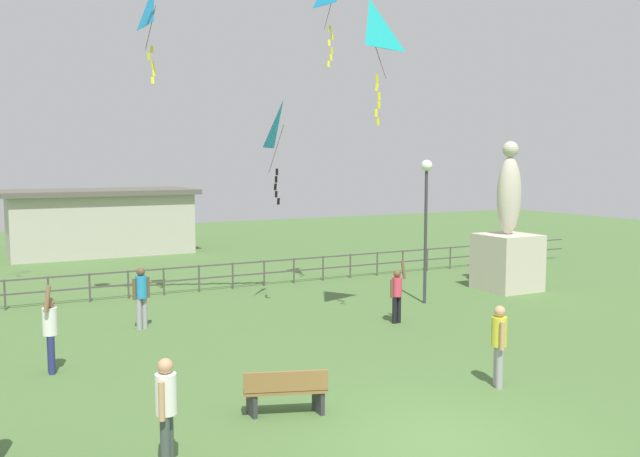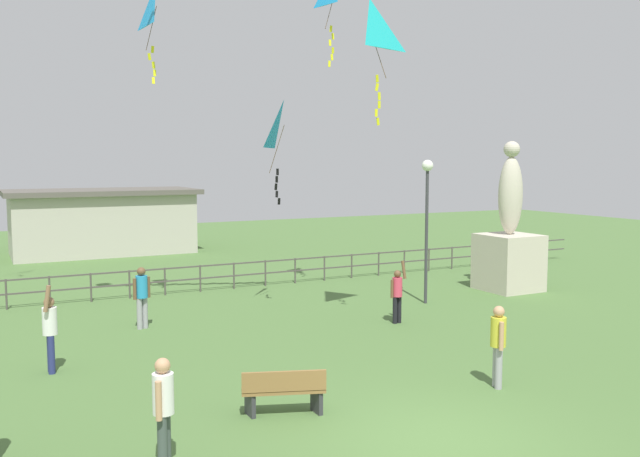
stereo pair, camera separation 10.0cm
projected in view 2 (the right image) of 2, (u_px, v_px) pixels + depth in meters
The scene contains 14 objects.
ground_plane at pixel (436, 441), 10.92m from camera, with size 80.00×80.00×0.00m, color #4C7038.
statue_monument at pixel (509, 246), 23.69m from camera, with size 1.86×1.86×5.25m.
lamppost at pixel (427, 200), 21.27m from camera, with size 0.36×0.36×4.60m.
park_bench at pixel (284, 390), 11.99m from camera, with size 1.55×0.90×0.85m.
person_0 at pixel (50, 328), 14.38m from camera, with size 0.31×0.50×1.95m.
person_1 at pixel (163, 406), 9.82m from camera, with size 0.32×0.45×1.69m.
person_2 at pixel (142, 293), 18.21m from camera, with size 0.49×0.31×1.69m.
person_4 at pixel (397, 292), 18.84m from camera, with size 0.47×0.28×1.77m.
person_5 at pixel (498, 341), 13.44m from camera, with size 0.31×0.47×1.67m.
kite_0 at pixel (156, 9), 19.28m from camera, with size 0.56×1.16×2.86m.
kite_1 at pixel (284, 128), 19.74m from camera, with size 0.99×1.10×3.07m.
kite_5 at pixel (370, 31), 17.46m from camera, with size 1.27×1.02×3.23m.
waterfront_railing at pixel (181, 276), 23.10m from camera, with size 36.05×0.06×0.95m.
pavilion_building at pixel (102, 221), 33.34m from camera, with size 9.02×4.79×3.18m.
Camera 2 is at (-6.52, -8.47, 4.53)m, focal length 37.68 mm.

